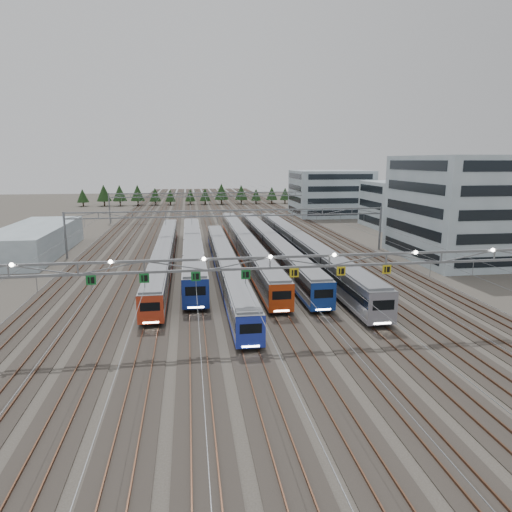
{
  "coord_description": "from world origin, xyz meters",
  "views": [
    {
      "loc": [
        -7.18,
        -39.92,
        16.46
      ],
      "look_at": [
        1.8,
        20.96,
        3.5
      ],
      "focal_mm": 32.0,
      "sensor_mm": 36.0,
      "label": 1
    }
  ],
  "objects": [
    {
      "name": "west_shed",
      "position": [
        -34.5,
        44.87,
        2.48
      ],
      "size": [
        10.0,
        30.0,
        4.97
      ],
      "primitive_type": "cube",
      "color": "#98ACB5",
      "rests_on": "ground"
    },
    {
      "name": "ground",
      "position": [
        0.0,
        0.0,
        0.0
      ],
      "size": [
        400.0,
        400.0,
        0.0
      ],
      "primitive_type": "plane",
      "color": "#47423A",
      "rests_on": "ground"
    },
    {
      "name": "train_d",
      "position": [
        2.25,
        38.1,
        2.08
      ],
      "size": [
        2.81,
        65.62,
        3.66
      ],
      "color": "black",
      "rests_on": "ground"
    },
    {
      "name": "depot_bldg_south",
      "position": [
        38.14,
        30.3,
        8.6
      ],
      "size": [
        18.0,
        22.0,
        17.21
      ],
      "primitive_type": "cube",
      "color": "#98ACB5",
      "rests_on": "ground"
    },
    {
      "name": "gantry_far",
      "position": [
        0.0,
        85.0,
        6.39
      ],
      "size": [
        56.36,
        0.36,
        8.0
      ],
      "color": "slate",
      "rests_on": "ground"
    },
    {
      "name": "train_a",
      "position": [
        -11.25,
        32.82,
        1.97
      ],
      "size": [
        2.65,
        58.11,
        3.45
      ],
      "color": "black",
      "rests_on": "ground"
    },
    {
      "name": "train_f",
      "position": [
        11.25,
        33.13,
        2.22
      ],
      "size": [
        3.02,
        66.17,
        3.94
      ],
      "color": "black",
      "rests_on": "ground"
    },
    {
      "name": "track_bed",
      "position": [
        0.0,
        100.0,
        1.49
      ],
      "size": [
        54.0,
        260.0,
        5.42
      ],
      "color": "#2D2823",
      "rests_on": "ground"
    },
    {
      "name": "depot_bldg_north",
      "position": [
        35.11,
        93.32,
        6.72
      ],
      "size": [
        22.0,
        18.0,
        13.43
      ],
      "primitive_type": "cube",
      "color": "#98ACB5",
      "rests_on": "ground"
    },
    {
      "name": "train_c",
      "position": [
        -2.25,
        23.75,
        1.96
      ],
      "size": [
        2.63,
        54.51,
        3.42
      ],
      "color": "black",
      "rests_on": "ground"
    },
    {
      "name": "train_e",
      "position": [
        6.75,
        37.18,
        2.1
      ],
      "size": [
        2.84,
        64.21,
        3.7
      ],
      "color": "black",
      "rests_on": "ground"
    },
    {
      "name": "gantry_near",
      "position": [
        -0.05,
        -0.12,
        7.09
      ],
      "size": [
        56.36,
        0.61,
        8.08
      ],
      "color": "slate",
      "rests_on": "ground"
    },
    {
      "name": "train_b",
      "position": [
        -6.75,
        33.54,
        2.2
      ],
      "size": [
        3.0,
        51.7,
        3.91
      ],
      "color": "black",
      "rests_on": "ground"
    },
    {
      "name": "gantry_mid",
      "position": [
        0.0,
        40.0,
        6.39
      ],
      "size": [
        56.36,
        0.36,
        8.0
      ],
      "color": "slate",
      "rests_on": "ground"
    },
    {
      "name": "treeline",
      "position": [
        5.4,
        133.62,
        4.23
      ],
      "size": [
        106.4,
        5.6,
        7.02
      ],
      "color": "#332114",
      "rests_on": "ground"
    },
    {
      "name": "depot_bldg_mid",
      "position": [
        44.21,
        67.54,
        5.64
      ],
      "size": [
        14.0,
        16.0,
        11.28
      ],
      "primitive_type": "cube",
      "color": "#98ACB5",
      "rests_on": "ground"
    }
  ]
}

